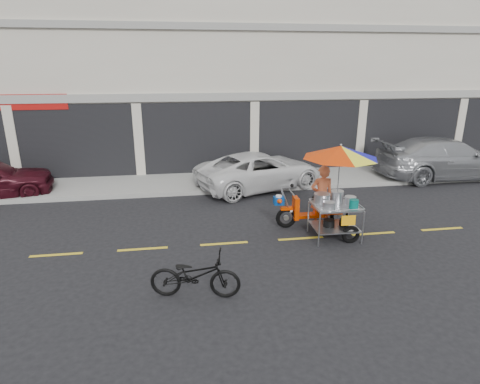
{
  "coord_description": "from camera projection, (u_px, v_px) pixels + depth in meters",
  "views": [
    {
      "loc": [
        -3.03,
        -9.13,
        4.33
      ],
      "look_at": [
        -1.5,
        0.6,
        1.15
      ],
      "focal_mm": 30.0,
      "sensor_mm": 36.0,
      "label": 1
    }
  ],
  "objects": [
    {
      "name": "silver_pickup",
      "position": [
        445.0,
        158.0,
        15.61
      ],
      "size": [
        5.47,
        2.27,
        1.58
      ],
      "primitive_type": "imported",
      "rotation": [
        0.0,
        0.0,
        1.58
      ],
      "color": "#9FA1A5",
      "rests_on": "ground"
    },
    {
      "name": "food_vendor_rig",
      "position": [
        332.0,
        177.0,
        10.27
      ],
      "size": [
        2.43,
        1.98,
        2.46
      ],
      "rotation": [
        0.0,
        0.0,
        -0.03
      ],
      "color": "black",
      "rests_on": "ground"
    },
    {
      "name": "sidewalk",
      "position": [
        259.0,
        178.0,
        15.51
      ],
      "size": [
        45.0,
        3.0,
        0.15
      ],
      "primitive_type": "cube",
      "color": "gray",
      "rests_on": "ground"
    },
    {
      "name": "ground",
      "position": [
        301.0,
        239.0,
        10.36
      ],
      "size": [
        90.0,
        90.0,
        0.0
      ],
      "primitive_type": "plane",
      "color": "black"
    },
    {
      "name": "shophouse_block",
      "position": [
        296.0,
        65.0,
        19.43
      ],
      "size": [
        36.0,
        8.11,
        10.4
      ],
      "color": "beige",
      "rests_on": "ground"
    },
    {
      "name": "white_pickup",
      "position": [
        260.0,
        170.0,
        14.39
      ],
      "size": [
        5.12,
        3.61,
        1.3
      ],
      "primitive_type": "imported",
      "rotation": [
        0.0,
        0.0,
        1.92
      ],
      "color": "silver",
      "rests_on": "ground"
    },
    {
      "name": "centerline",
      "position": [
        301.0,
        238.0,
        10.36
      ],
      "size": [
        42.0,
        0.1,
        0.01
      ],
      "primitive_type": "cube",
      "color": "gold",
      "rests_on": "ground"
    },
    {
      "name": "near_bicycle",
      "position": [
        195.0,
        275.0,
        7.66
      ],
      "size": [
        1.83,
        0.95,
        0.92
      ],
      "primitive_type": "imported",
      "rotation": [
        0.0,
        0.0,
        1.37
      ],
      "color": "black",
      "rests_on": "ground"
    }
  ]
}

